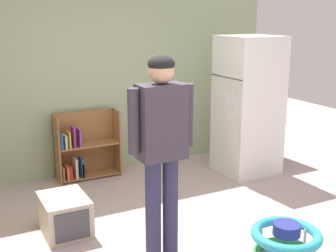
# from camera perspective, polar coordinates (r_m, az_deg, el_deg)

# --- Properties ---
(ground_plane) EXTENTS (12.00, 12.00, 0.00)m
(ground_plane) POSITION_cam_1_polar(r_m,az_deg,el_deg) (4.12, 0.99, -15.60)
(ground_plane) COLOR #B7A19C
(ground_plane) RESTS_ON ground
(back_wall) EXTENTS (5.20, 0.06, 2.70)m
(back_wall) POSITION_cam_1_polar(r_m,az_deg,el_deg) (5.77, -10.06, 7.07)
(back_wall) COLOR #9BAC85
(back_wall) RESTS_ON ground
(refrigerator) EXTENTS (0.73, 0.68, 1.78)m
(refrigerator) POSITION_cam_1_polar(r_m,az_deg,el_deg) (5.85, 10.21, 2.58)
(refrigerator) COLOR white
(refrigerator) RESTS_ON ground
(bookshelf) EXTENTS (0.80, 0.28, 0.85)m
(bookshelf) POSITION_cam_1_polar(r_m,az_deg,el_deg) (5.76, -10.82, -3.04)
(bookshelf) COLOR #98673A
(bookshelf) RESTS_ON ground
(standing_person) EXTENTS (0.57, 0.22, 1.74)m
(standing_person) POSITION_cam_1_polar(r_m,az_deg,el_deg) (3.56, -0.83, -2.07)
(standing_person) COLOR #343359
(standing_person) RESTS_ON ground
(baby_walker) EXTENTS (0.60, 0.60, 0.32)m
(baby_walker) POSITION_cam_1_polar(r_m,az_deg,el_deg) (4.06, 14.86, -14.06)
(baby_walker) COLOR #2F8842
(baby_walker) RESTS_ON ground
(pet_carrier) EXTENTS (0.42, 0.55, 0.36)m
(pet_carrier) POSITION_cam_1_polar(r_m,az_deg,el_deg) (4.45, -13.10, -11.01)
(pet_carrier) COLOR #BEB3A3
(pet_carrier) RESTS_ON ground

